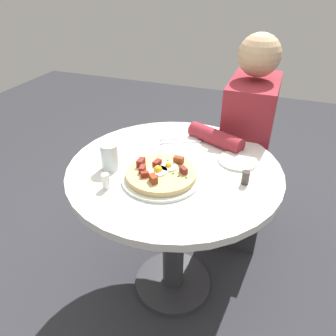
% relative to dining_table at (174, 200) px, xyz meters
% --- Properties ---
extents(ground_plane, '(6.00, 6.00, 0.00)m').
position_rel_dining_table_xyz_m(ground_plane, '(0.00, 0.00, -0.54)').
color(ground_plane, '#2D2D33').
extents(dining_table, '(0.84, 0.84, 0.71)m').
position_rel_dining_table_xyz_m(dining_table, '(0.00, 0.00, 0.00)').
color(dining_table, silver).
rests_on(dining_table, ground_plane).
extents(person_seated, '(0.53, 0.39, 1.14)m').
position_rel_dining_table_xyz_m(person_seated, '(0.49, -0.22, -0.03)').
color(person_seated, '#2D2D33').
rests_on(person_seated, ground_plane).
extents(pizza_plate, '(0.29, 0.29, 0.01)m').
position_rel_dining_table_xyz_m(pizza_plate, '(-0.10, 0.02, 0.17)').
color(pizza_plate, silver).
rests_on(pizza_plate, dining_table).
extents(breakfast_pizza, '(0.26, 0.26, 0.05)m').
position_rel_dining_table_xyz_m(breakfast_pizza, '(-0.10, 0.02, 0.19)').
color(breakfast_pizza, tan).
rests_on(breakfast_pizza, pizza_plate).
extents(bread_plate, '(0.15, 0.15, 0.01)m').
position_rel_dining_table_xyz_m(bread_plate, '(0.12, -0.23, 0.17)').
color(bread_plate, silver).
rests_on(bread_plate, dining_table).
extents(napkin, '(0.20, 0.21, 0.00)m').
position_rel_dining_table_xyz_m(napkin, '(0.21, 0.04, 0.17)').
color(napkin, white).
rests_on(napkin, dining_table).
extents(fork, '(0.09, 0.17, 0.00)m').
position_rel_dining_table_xyz_m(fork, '(0.22, 0.05, 0.17)').
color(fork, silver).
rests_on(fork, napkin).
extents(knife, '(0.09, 0.17, 0.00)m').
position_rel_dining_table_xyz_m(knife, '(0.19, 0.04, 0.17)').
color(knife, silver).
rests_on(knife, napkin).
extents(water_glass, '(0.07, 0.07, 0.10)m').
position_rel_dining_table_xyz_m(water_glass, '(-0.10, 0.23, 0.22)').
color(water_glass, silver).
rests_on(water_glass, dining_table).
extents(salt_shaker, '(0.03, 0.03, 0.06)m').
position_rel_dining_table_xyz_m(salt_shaker, '(-0.22, 0.18, 0.20)').
color(salt_shaker, white).
rests_on(salt_shaker, dining_table).
extents(pepper_shaker, '(0.03, 0.03, 0.05)m').
position_rel_dining_table_xyz_m(pepper_shaker, '(-0.02, -0.28, 0.19)').
color(pepper_shaker, '#3F3833').
rests_on(pepper_shaker, dining_table).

